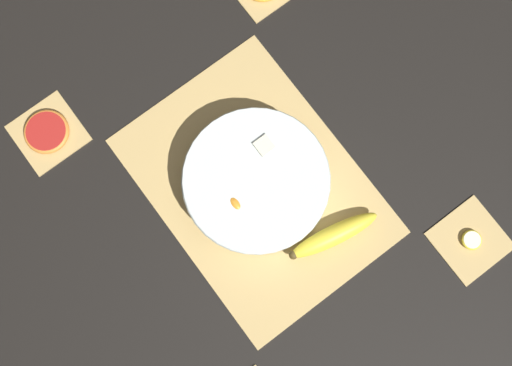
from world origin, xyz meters
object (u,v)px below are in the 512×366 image
banana_coin_single (472,240)px  grapefruit_slice (47,132)px  whole_banana (333,235)px  fruit_salad_bowl (256,181)px

banana_coin_single → grapefruit_slice: grapefruit_slice is taller
whole_banana → banana_coin_single: size_ratio=4.76×
banana_coin_single → fruit_salad_bowl: bearing=38.6°
fruit_salad_bowl → grapefruit_slice: fruit_salad_bowl is taller
fruit_salad_bowl → banana_coin_single: (-0.33, -0.26, -0.04)m
banana_coin_single → grapefruit_slice: 0.85m
whole_banana → banana_coin_single: whole_banana is taller
banana_coin_single → grapefruit_slice: (0.66, 0.53, 0.00)m
fruit_salad_bowl → grapefruit_slice: 0.42m
fruit_salad_bowl → whole_banana: bearing=-161.2°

